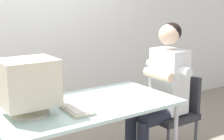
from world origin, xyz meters
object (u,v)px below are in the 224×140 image
Objects in this scene: keyboard at (73,107)px; person_seated at (161,88)px; desk at (86,110)px; office_chair at (174,109)px; crt_monitor at (29,83)px; desk_mug at (55,93)px.

keyboard is 0.99m from person_seated.
keyboard is at bearing -164.58° from desk.
office_chair is at bearing 1.60° from desk.
office_chair is at bearing 0.56° from crt_monitor.
office_chair is 1.24m from desk_mug.
person_seated is (1.31, 0.01, -0.24)m from crt_monitor.
office_chair is 7.76× the size of desk_mug.
keyboard is at bearing -9.42° from crt_monitor.
keyboard is at bearing -176.71° from office_chair.
person_seated reaches higher than office_chair.
office_chair is at bearing -11.53° from desk_mug.
keyboard is 1.20m from office_chair.
person_seated is at bearing 0.64° from crt_monitor.
desk_mug reaches higher than keyboard.
desk is 1.05m from office_chair.
crt_monitor is 1.56m from office_chair.
desk is at bearing -178.07° from person_seated.
person_seated is at bearing 180.00° from office_chair.
desk is 3.22× the size of keyboard.
desk is 0.85m from person_seated.
office_chair is 0.31m from person_seated.
keyboard reaches higher than desk.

